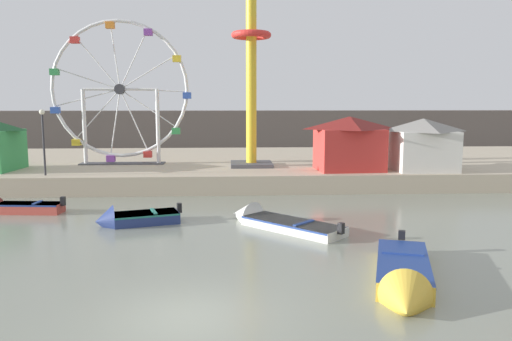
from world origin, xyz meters
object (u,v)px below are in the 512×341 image
at_px(ferris_wheel_white_frame, 120,92).
at_px(carnival_booth_white_ticket, 423,143).
at_px(motorboat_mustard_yellow, 404,279).
at_px(promenade_lamp_near, 43,132).
at_px(carnival_booth_red_striped, 349,142).
at_px(drop_tower_yellow_tower, 251,73).
at_px(motorboat_navy_blue, 130,219).
at_px(motorboat_pale_grey, 270,221).
at_px(motorboat_faded_red, 18,207).

xyz_separation_m(ferris_wheel_white_frame, carnival_booth_white_ticket, (19.81, -4.22, -3.26)).
height_order(motorboat_mustard_yellow, promenade_lamp_near, promenade_lamp_near).
bearing_deg(carnival_booth_red_striped, drop_tower_yellow_tower, 155.31).
bearing_deg(motorboat_navy_blue, drop_tower_yellow_tower, -134.43).
xyz_separation_m(motorboat_pale_grey, carnival_booth_white_ticket, (10.52, 9.46, 2.64)).
height_order(motorboat_mustard_yellow, carnival_booth_red_striped, carnival_booth_red_striped).
relative_size(motorboat_mustard_yellow, motorboat_pale_grey, 1.16).
distance_m(motorboat_faded_red, carnival_booth_red_striped, 19.48).
bearing_deg(promenade_lamp_near, motorboat_faded_red, -85.58).
bearing_deg(carnival_booth_red_striped, motorboat_pale_grey, -124.40).
height_order(ferris_wheel_white_frame, promenade_lamp_near, ferris_wheel_white_frame).
distance_m(motorboat_navy_blue, carnival_booth_white_ticket, 19.20).
bearing_deg(motorboat_pale_grey, drop_tower_yellow_tower, -43.13).
distance_m(motorboat_faded_red, carnival_booth_white_ticket, 23.84).
height_order(carnival_booth_red_striped, promenade_lamp_near, promenade_lamp_near).
bearing_deg(motorboat_faded_red, motorboat_pale_grey, 170.60).
xyz_separation_m(carnival_booth_red_striped, promenade_lamp_near, (-18.60, -1.31, 0.78)).
bearing_deg(carnival_booth_red_striped, motorboat_faded_red, -163.86).
relative_size(ferris_wheel_white_frame, carnival_booth_white_ticket, 2.42).
relative_size(motorboat_faded_red, motorboat_mustard_yellow, 0.70).
relative_size(motorboat_mustard_yellow, ferris_wheel_white_frame, 0.62).
relative_size(ferris_wheel_white_frame, drop_tower_yellow_tower, 0.77).
distance_m(motorboat_mustard_yellow, motorboat_pale_grey, 8.57).
relative_size(carnival_booth_red_striped, promenade_lamp_near, 1.17).
bearing_deg(carnival_booth_white_ticket, motorboat_mustard_yellow, -111.33).
xyz_separation_m(motorboat_faded_red, carnival_booth_red_striped, (18.20, 6.43, 2.65)).
bearing_deg(carnival_booth_white_ticket, carnival_booth_red_striped, 178.16).
height_order(drop_tower_yellow_tower, carnival_booth_white_ticket, drop_tower_yellow_tower).
bearing_deg(motorboat_navy_blue, promenade_lamp_near, -67.53).
distance_m(motorboat_mustard_yellow, promenade_lamp_near, 23.14).
height_order(motorboat_faded_red, carnival_booth_red_striped, carnival_booth_red_striped).
bearing_deg(carnival_booth_white_ticket, motorboat_navy_blue, -150.90).
height_order(motorboat_faded_red, motorboat_navy_blue, motorboat_navy_blue).
bearing_deg(motorboat_faded_red, motorboat_mustard_yellow, 150.00).
xyz_separation_m(motorboat_pale_grey, drop_tower_yellow_tower, (-0.29, 12.11, 7.13)).
xyz_separation_m(motorboat_pale_grey, promenade_lamp_near, (-12.75, 8.40, 3.48)).
relative_size(carnival_booth_white_ticket, promenade_lamp_near, 1.05).
xyz_separation_m(motorboat_navy_blue, ferris_wheel_white_frame, (-3.00, 13.12, 5.85)).
bearing_deg(ferris_wheel_white_frame, drop_tower_yellow_tower, -9.88).
bearing_deg(motorboat_mustard_yellow, carnival_booth_white_ticket, 175.26).
bearing_deg(motorboat_faded_red, promenade_lamp_near, -80.13).
relative_size(motorboat_faded_red, motorboat_pale_grey, 0.81).
xyz_separation_m(motorboat_navy_blue, carnival_booth_white_ticket, (16.81, 8.91, 2.59)).
height_order(motorboat_pale_grey, carnival_booth_white_ticket, carnival_booth_white_ticket).
relative_size(drop_tower_yellow_tower, carnival_booth_white_ticket, 3.16).
xyz_separation_m(motorboat_mustard_yellow, drop_tower_yellow_tower, (-3.62, 20.00, 7.06)).
height_order(motorboat_pale_grey, carnival_booth_red_striped, carnival_booth_red_striped).
distance_m(motorboat_mustard_yellow, drop_tower_yellow_tower, 21.51).
distance_m(motorboat_faded_red, ferris_wheel_white_frame, 12.32).
distance_m(motorboat_pale_grey, ferris_wheel_white_frame, 17.55).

